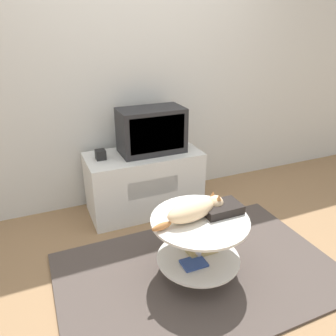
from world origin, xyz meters
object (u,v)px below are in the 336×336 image
cat (194,210)px  speaker (101,155)px  tv (151,130)px  dvd_box (221,208)px

cat → speaker: bearing=99.7°
tv → cat: 1.07m
speaker → cat: 1.11m
speaker → dvd_box: size_ratio=0.32×
tv → dvd_box: bearing=-83.7°
speaker → dvd_box: (0.60, -1.05, -0.11)m
cat → tv: bearing=74.2°
dvd_box → tv: bearing=96.3°
speaker → cat: bearing=-69.7°
tv → speaker: bearing=179.8°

